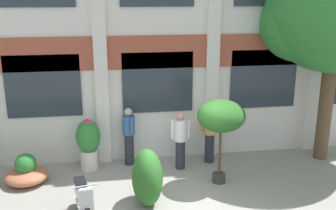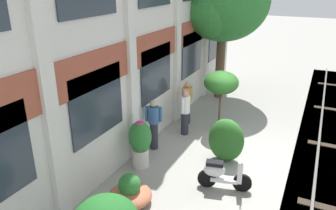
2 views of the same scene
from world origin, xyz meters
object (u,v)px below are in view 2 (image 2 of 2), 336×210
(scooter_second_parked, at_px, (222,174))
(broadleaf_tree, at_px, (224,3))
(potted_plant_stone_basin, at_px, (140,140))
(resident_near_plants, at_px, (154,123))
(resident_by_doorway, at_px, (185,111))
(topiary_hedge, at_px, (226,140))
(resident_watching_tracks, at_px, (187,101))
(potted_plant_terracotta_small, at_px, (221,84))
(potted_plant_wide_bowl, at_px, (130,193))

(scooter_second_parked, bearing_deg, broadleaf_tree, 94.95)
(potted_plant_stone_basin, height_order, scooter_second_parked, potted_plant_stone_basin)
(scooter_second_parked, xyz_separation_m, resident_near_plants, (1.14, 2.57, 0.45))
(resident_near_plants, bearing_deg, resident_by_doorway, 140.82)
(potted_plant_stone_basin, xyz_separation_m, resident_by_doorway, (2.46, -0.33, 0.04))
(broadleaf_tree, bearing_deg, topiary_hedge, -160.47)
(resident_by_doorway, distance_m, resident_near_plants, 1.44)
(broadleaf_tree, bearing_deg, resident_watching_tracks, 176.58)
(potted_plant_stone_basin, xyz_separation_m, resident_near_plants, (1.10, 0.15, 0.06))
(potted_plant_terracotta_small, relative_size, resident_watching_tracks, 1.33)
(resident_near_plants, bearing_deg, broadleaf_tree, 156.33)
(broadleaf_tree, height_order, resident_near_plants, broadleaf_tree)
(resident_by_doorway, bearing_deg, resident_watching_tracks, 110.65)
(potted_plant_stone_basin, distance_m, scooter_second_parked, 2.45)
(scooter_second_parked, relative_size, resident_watching_tracks, 0.84)
(potted_plant_terracotta_small, relative_size, scooter_second_parked, 1.59)
(scooter_second_parked, bearing_deg, resident_watching_tracks, 111.96)
(scooter_second_parked, distance_m, resident_by_doorway, 3.29)
(broadleaf_tree, distance_m, potted_plant_wide_bowl, 9.05)
(scooter_second_parked, bearing_deg, resident_near_plants, 142.96)
(resident_by_doorway, distance_m, resident_watching_tracks, 0.94)
(potted_plant_wide_bowl, bearing_deg, scooter_second_parked, -50.58)
(topiary_hedge, bearing_deg, potted_plant_terracotta_small, 22.80)
(potted_plant_terracotta_small, bearing_deg, potted_plant_stone_basin, 158.43)
(broadleaf_tree, xyz_separation_m, scooter_second_parked, (-6.69, -2.19, -3.66))
(scooter_second_parked, relative_size, topiary_hedge, 1.03)
(broadleaf_tree, xyz_separation_m, resident_watching_tracks, (-3.30, 0.20, -3.22))
(potted_plant_wide_bowl, xyz_separation_m, topiary_hedge, (2.93, -1.51, 0.39))
(potted_plant_wide_bowl, distance_m, topiary_hedge, 3.31)
(potted_plant_terracotta_small, relative_size, resident_by_doorway, 1.34)
(broadleaf_tree, height_order, potted_plant_wide_bowl, broadleaf_tree)
(potted_plant_terracotta_small, xyz_separation_m, scooter_second_parked, (-3.32, -1.12, -1.30))
(potted_plant_wide_bowl, height_order, resident_by_doorway, resident_by_doorway)
(potted_plant_terracotta_small, height_order, resident_near_plants, potted_plant_terracotta_small)
(potted_plant_terracotta_small, xyz_separation_m, resident_by_doorway, (-0.82, 0.97, -0.87))
(resident_watching_tracks, bearing_deg, resident_near_plants, -71.71)
(resident_near_plants, distance_m, topiary_hedge, 2.28)
(resident_by_doorway, xyz_separation_m, topiary_hedge, (-1.08, -1.77, -0.21))
(broadleaf_tree, bearing_deg, potted_plant_terracotta_small, -162.38)
(broadleaf_tree, xyz_separation_m, resident_near_plants, (-5.55, 0.38, -3.21))
(resident_watching_tracks, relative_size, resident_near_plants, 0.99)
(potted_plant_wide_bowl, height_order, scooter_second_parked, scooter_second_parked)
(resident_by_doorway, height_order, topiary_hedge, resident_by_doorway)
(broadleaf_tree, relative_size, potted_plant_stone_basin, 4.12)
(resident_watching_tracks, bearing_deg, topiary_hedge, -20.77)
(resident_by_doorway, height_order, resident_near_plants, resident_near_plants)
(scooter_second_parked, relative_size, resident_near_plants, 0.83)
(resident_by_doorway, bearing_deg, scooter_second_parked, -47.85)
(potted_plant_terracotta_small, distance_m, scooter_second_parked, 3.74)
(broadleaf_tree, distance_m, scooter_second_parked, 7.93)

